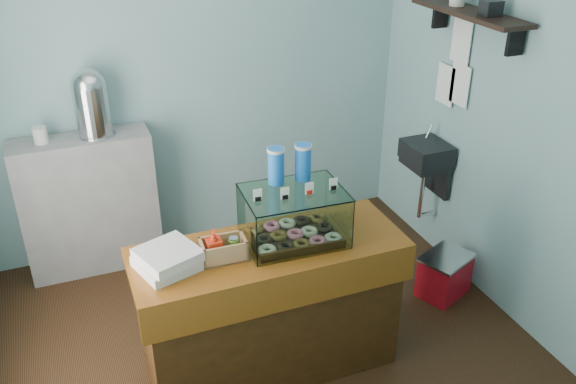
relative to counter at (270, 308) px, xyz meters
name	(u,v)px	position (x,y,z in m)	size (l,w,h in m)	color
ground	(258,339)	(0.00, 0.25, -0.46)	(3.50, 3.50, 0.00)	black
room_shell	(255,99)	(0.03, 0.26, 1.25)	(3.54, 3.04, 2.82)	#75A6AB
counter	(270,308)	(0.00, 0.00, 0.00)	(1.60, 0.60, 0.90)	#42230C
back_shelf	(90,204)	(-0.90, 1.57, 0.09)	(1.00, 0.32, 1.10)	gray
display_case	(293,212)	(0.17, 0.06, 0.61)	(0.60, 0.45, 0.53)	#31190E
condiment_crate	(221,248)	(-0.29, -0.02, 0.51)	(0.26, 0.16, 0.19)	tan
pastry_boxes	(167,259)	(-0.58, 0.00, 0.50)	(0.38, 0.38, 0.12)	silver
coffee_urn	(91,101)	(-0.77, 1.58, 0.90)	(0.27, 0.27, 0.50)	silver
red_cooler	(444,275)	(1.45, 0.23, -0.29)	(0.45, 0.41, 0.33)	red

